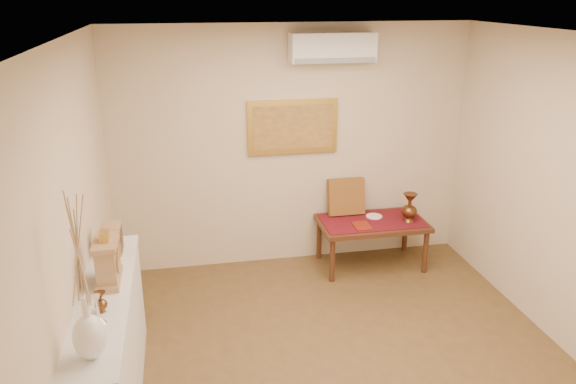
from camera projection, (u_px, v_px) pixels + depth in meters
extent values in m
plane|color=brown|center=(346.00, 376.00, 4.64)|extent=(4.50, 4.50, 0.00)
plane|color=silver|center=(361.00, 40.00, 3.72)|extent=(4.50, 4.50, 0.00)
cube|color=beige|center=(292.00, 148.00, 6.26)|extent=(4.00, 0.02, 2.70)
cube|color=beige|center=(71.00, 249.00, 3.82)|extent=(0.02, 4.50, 2.70)
cube|color=maroon|center=(372.00, 221.00, 6.34)|extent=(1.14, 0.59, 0.01)
cylinder|color=white|center=(374.00, 216.00, 6.44)|extent=(0.19, 0.19, 0.01)
cube|color=maroon|center=(362.00, 226.00, 6.18)|extent=(0.18, 0.25, 0.01)
cube|color=#632613|center=(346.00, 196.00, 6.47)|extent=(0.42, 0.19, 0.43)
cube|color=silver|center=(111.00, 354.00, 4.14)|extent=(0.35, 2.00, 0.95)
cube|color=silver|center=(104.00, 296.00, 3.98)|extent=(0.37, 2.02, 0.03)
cube|color=tan|center=(110.00, 279.00, 4.13)|extent=(0.16, 0.36, 0.05)
cube|color=tan|center=(107.00, 261.00, 4.07)|extent=(0.14, 0.30, 0.25)
cylinder|color=beige|center=(118.00, 260.00, 4.09)|extent=(0.01, 0.17, 0.17)
cylinder|color=gold|center=(119.00, 260.00, 4.09)|extent=(0.01, 0.19, 0.19)
cube|color=tan|center=(105.00, 243.00, 4.03)|extent=(0.17, 0.34, 0.04)
cube|color=gold|center=(104.00, 236.00, 4.01)|extent=(0.06, 0.11, 0.07)
cube|color=tan|center=(112.00, 240.00, 4.57)|extent=(0.15, 0.20, 0.22)
cube|color=#4D2717|center=(122.00, 245.00, 4.60)|extent=(0.01, 0.17, 0.09)
cube|color=#4D2717|center=(121.00, 234.00, 4.57)|extent=(0.01, 0.17, 0.09)
cube|color=tan|center=(110.00, 226.00, 4.53)|extent=(0.16, 0.21, 0.02)
cube|color=#4D2717|center=(372.00, 223.00, 6.35)|extent=(1.20, 0.70, 0.05)
cylinder|color=#4D2717|center=(332.00, 261.00, 6.08)|extent=(0.06, 0.06, 0.50)
cylinder|color=#4D2717|center=(425.00, 252.00, 6.27)|extent=(0.06, 0.06, 0.50)
cylinder|color=#4D2717|center=(319.00, 239.00, 6.61)|extent=(0.06, 0.06, 0.50)
cylinder|color=#4D2717|center=(405.00, 232.00, 6.81)|extent=(0.06, 0.06, 0.50)
cube|color=gold|center=(293.00, 127.00, 6.15)|extent=(1.00, 0.05, 0.60)
cube|color=#B0823D|center=(293.00, 127.00, 6.12)|extent=(0.88, 0.01, 0.48)
cube|color=white|center=(333.00, 47.00, 5.84)|extent=(0.90, 0.24, 0.30)
cube|color=gray|center=(335.00, 60.00, 5.77)|extent=(0.86, 0.02, 0.05)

